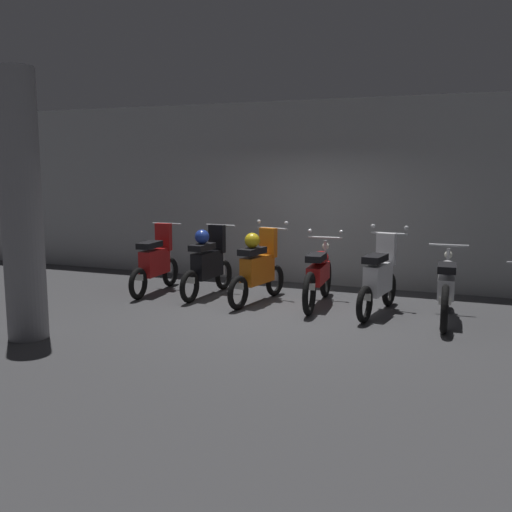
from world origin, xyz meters
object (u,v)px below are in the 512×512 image
motorbike_slot_0 (156,262)px  motorbike_slot_1 (208,263)px  motorbike_slot_4 (379,279)px  motorbike_slot_5 (446,287)px  support_pillar (21,206)px  motorbike_slot_2 (258,267)px  motorbike_slot_3 (319,274)px

motorbike_slot_0 → motorbike_slot_1: bearing=4.5°
motorbike_slot_4 → motorbike_slot_5: bearing=-4.3°
motorbike_slot_0 → support_pillar: (-0.09, -3.00, 1.15)m
motorbike_slot_2 → motorbike_slot_5: 2.89m
motorbike_slot_3 → motorbike_slot_4: motorbike_slot_4 is taller
motorbike_slot_2 → motorbike_slot_3: size_ratio=0.86×
support_pillar → motorbike_slot_0: bearing=88.4°
motorbike_slot_2 → motorbike_slot_0: bearing=177.9°
support_pillar → motorbike_slot_3: bearing=45.9°
motorbike_slot_1 → motorbike_slot_2: bearing=-8.7°
motorbike_slot_1 → support_pillar: size_ratio=0.50×
motorbike_slot_2 → motorbike_slot_4: (1.93, -0.04, -0.04)m
motorbike_slot_1 → motorbike_slot_5: 3.86m
motorbike_slot_1 → motorbike_slot_5: motorbike_slot_1 is taller
motorbike_slot_2 → motorbike_slot_3: bearing=8.7°
motorbike_slot_1 → motorbike_slot_3: 1.93m
motorbike_slot_0 → motorbike_slot_3: motorbike_slot_0 is taller
motorbike_slot_4 → support_pillar: support_pillar is taller
motorbike_slot_1 → support_pillar: 3.43m
motorbike_slot_1 → motorbike_slot_3: motorbike_slot_1 is taller
motorbike_slot_2 → motorbike_slot_3: 0.97m
motorbike_slot_0 → motorbike_slot_2: (1.93, -0.07, 0.04)m
motorbike_slot_3 → motorbike_slot_4: (0.97, -0.19, 0.04)m
motorbike_slot_3 → motorbike_slot_5: size_ratio=1.00×
motorbike_slot_1 → motorbike_slot_5: (3.85, -0.26, -0.08)m
motorbike_slot_4 → support_pillar: size_ratio=0.50×
motorbike_slot_5 → motorbike_slot_0: bearing=177.8°
motorbike_slot_0 → motorbike_slot_2: 1.94m
motorbike_slot_2 → motorbike_slot_3: motorbike_slot_2 is taller
motorbike_slot_5 → support_pillar: bearing=-150.2°
motorbike_slot_0 → motorbike_slot_4: motorbike_slot_4 is taller
motorbike_slot_1 → motorbike_slot_2: size_ratio=1.01×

